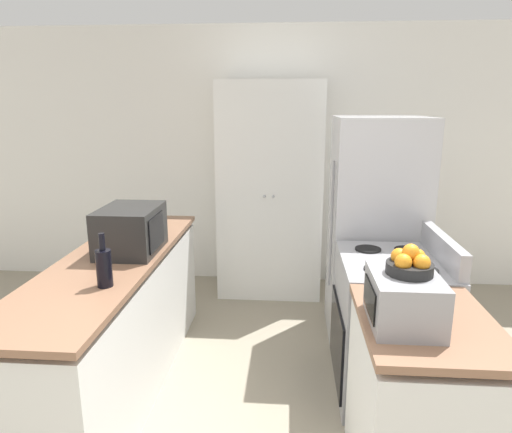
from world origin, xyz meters
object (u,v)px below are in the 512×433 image
refrigerator (375,230)px  fruit_bowl (410,263)px  pantry_cabinet (270,191)px  wine_bottle (104,267)px  microwave (131,230)px  toaster_oven (404,300)px  stove (389,325)px

refrigerator → fruit_bowl: size_ratio=8.76×
pantry_cabinet → wine_bottle: bearing=-109.8°
microwave → toaster_oven: (1.53, -0.89, -0.04)m
pantry_cabinet → wine_bottle: size_ratio=7.02×
microwave → toaster_oven: microwave is taller
wine_bottle → fruit_bowl: (1.49, -0.30, 0.17)m
pantry_cabinet → refrigerator: (0.87, -0.83, -0.15)m
microwave → wine_bottle: 0.58m
stove → refrigerator: refrigerator is taller
stove → microwave: microwave is taller
pantry_cabinet → microwave: 1.79m
wine_bottle → toaster_oven: (1.47, -0.31, 0.00)m
fruit_bowl → pantry_cabinet: bearing=106.2°
microwave → fruit_bowl: 1.78m
stove → fruit_bowl: size_ratio=5.32×
refrigerator → wine_bottle: size_ratio=5.99×
refrigerator → wine_bottle: refrigerator is taller
pantry_cabinet → fruit_bowl: size_ratio=10.26×
pantry_cabinet → toaster_oven: bearing=-74.3°
pantry_cabinet → fruit_bowl: bearing=-73.8°
microwave → pantry_cabinet: bearing=62.2°
stove → fruit_bowl: bearing=-98.8°
microwave → wine_bottle: size_ratio=1.64×
refrigerator → microwave: refrigerator is taller
microwave → toaster_oven: bearing=-30.3°
microwave → fruit_bowl: bearing=-29.6°
microwave → refrigerator: bearing=23.7°
stove → toaster_oven: size_ratio=2.86×
stove → fruit_bowl: (-0.13, -0.84, 0.72)m
fruit_bowl → wine_bottle: bearing=168.8°
microwave → fruit_bowl: size_ratio=2.39×
refrigerator → toaster_oven: size_ratio=4.72×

